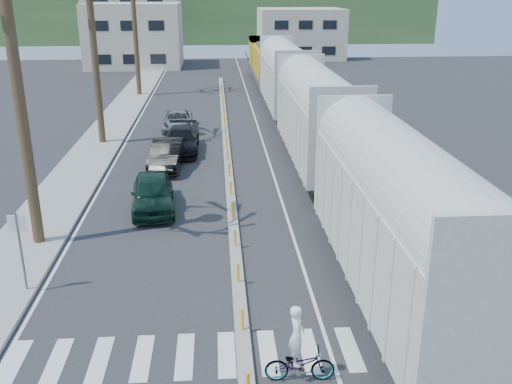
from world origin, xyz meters
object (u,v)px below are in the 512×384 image
(car_second, at_px, (167,155))
(street_sign, at_px, (20,241))
(cyclist, at_px, (299,357))
(car_lead, at_px, (153,193))

(car_second, bearing_deg, street_sign, -101.20)
(cyclist, bearing_deg, street_sign, 61.35)
(car_second, bearing_deg, cyclist, -72.10)
(street_sign, bearing_deg, car_second, 75.10)
(car_lead, xyz_separation_m, car_second, (0.18, 6.60, -0.02))
(car_lead, distance_m, cyclist, 13.84)
(car_second, xyz_separation_m, cyclist, (4.92, -19.46, -0.07))
(street_sign, xyz_separation_m, cyclist, (8.70, -5.26, -1.24))
(car_lead, xyz_separation_m, cyclist, (5.11, -12.86, -0.10))
(car_lead, bearing_deg, street_sign, -121.04)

